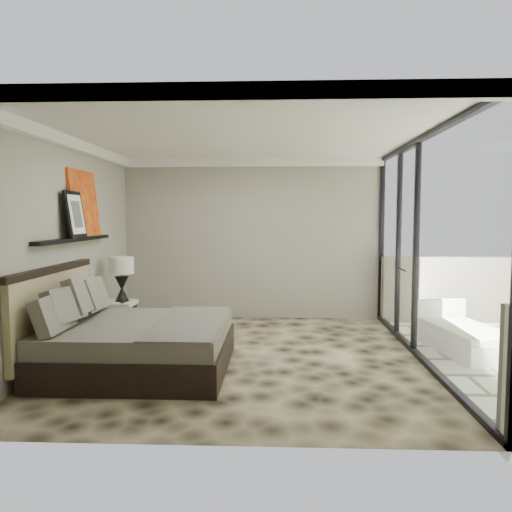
{
  "coord_description": "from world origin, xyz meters",
  "views": [
    {
      "loc": [
        0.44,
        -6.27,
        1.8
      ],
      "look_at": [
        0.16,
        0.4,
        1.27
      ],
      "focal_mm": 35.0,
      "sensor_mm": 36.0,
      "label": 1
    }
  ],
  "objects_px": {
    "bed": "(131,341)",
    "lounger": "(464,337)",
    "table_lamp": "(122,273)",
    "nightstand": "(118,319)"
  },
  "relations": [
    {
      "from": "bed",
      "to": "lounger",
      "type": "distance_m",
      "value": 4.34
    },
    {
      "from": "table_lamp",
      "to": "lounger",
      "type": "relative_size",
      "value": 0.42
    },
    {
      "from": "table_lamp",
      "to": "bed",
      "type": "bearing_deg",
      "value": -69.35
    },
    {
      "from": "lounger",
      "to": "table_lamp",
      "type": "bearing_deg",
      "value": 161.71
    },
    {
      "from": "bed",
      "to": "nightstand",
      "type": "height_order",
      "value": "bed"
    },
    {
      "from": "bed",
      "to": "lounger",
      "type": "bearing_deg",
      "value": 13.33
    },
    {
      "from": "bed",
      "to": "nightstand",
      "type": "xyz_separation_m",
      "value": [
        -0.69,
        1.65,
        -0.1
      ]
    },
    {
      "from": "bed",
      "to": "lounger",
      "type": "height_order",
      "value": "bed"
    },
    {
      "from": "table_lamp",
      "to": "lounger",
      "type": "xyz_separation_m",
      "value": [
        4.85,
        -0.67,
        -0.77
      ]
    },
    {
      "from": "lounger",
      "to": "bed",
      "type": "bearing_deg",
      "value": -177.03
    }
  ]
}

